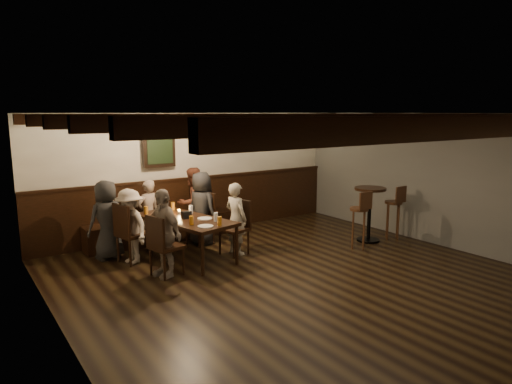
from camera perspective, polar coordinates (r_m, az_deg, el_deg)
room at (r=8.04m, az=-5.25°, el=0.29°), size 7.00×7.00×7.00m
dining_table at (r=7.66m, az=-8.90°, el=-3.63°), size 1.20×1.97×0.69m
chair_left_near at (r=7.70m, az=-15.16°, el=-6.33°), size 0.54×0.54×0.98m
chair_left_far at (r=6.99m, az=-11.20°, el=-7.99°), size 0.51×0.51×0.93m
chair_right_near at (r=8.52m, az=-6.90°, el=-4.57°), size 0.52×0.52×0.95m
chair_right_far at (r=7.87m, az=-2.65°, el=-5.75°), size 0.51×0.51×0.93m
person_bench_left at (r=7.91m, az=-18.12°, el=-3.35°), size 0.72×0.55×1.33m
person_bench_centre at (r=8.50m, az=-13.28°, el=-2.58°), size 0.50×0.38×1.22m
person_bench_right at (r=8.88m, az=-7.94°, el=-1.36°), size 0.76×0.65×1.37m
person_left_near at (r=7.61m, az=-15.46°, el=-4.15°), size 0.61×0.86×1.22m
person_left_far at (r=6.87m, az=-11.51°, el=-5.05°), size 0.48×0.83×1.32m
person_right_near at (r=8.45m, az=-6.80°, el=-2.01°), size 0.56×0.74×1.35m
person_right_far at (r=7.81m, az=-2.51°, el=-3.34°), size 0.39×0.51×1.24m
pint_a at (r=8.03m, az=-13.59°, el=-2.24°), size 0.07×0.07×0.14m
pint_b at (r=8.28m, az=-10.35°, el=-1.75°), size 0.07×0.07×0.14m
pint_c at (r=7.53m, az=-11.19°, el=-2.94°), size 0.07×0.07×0.14m
pint_d at (r=7.96m, az=-8.12°, el=-2.15°), size 0.07×0.07×0.14m
pint_e at (r=7.15m, az=-8.08°, el=-3.54°), size 0.07×0.07×0.14m
pint_f at (r=7.34m, az=-5.04°, el=-3.12°), size 0.07×0.07×0.14m
pint_g at (r=7.06m, az=-4.58°, el=-3.64°), size 0.07×0.07×0.14m
plate_near at (r=7.02m, az=-6.34°, el=-4.27°), size 0.24×0.24×0.01m
plate_far at (r=7.53m, az=-6.42°, el=-3.31°), size 0.24×0.24×0.01m
condiment_caddy at (r=7.59m, az=-8.69°, el=-2.84°), size 0.15×0.10×0.12m
candle at (r=7.94m, az=-9.58°, el=-2.56°), size 0.05×0.05×0.05m
high_top_table at (r=8.81m, az=14.01°, el=-1.73°), size 0.58×0.58×1.03m
bar_stool_left at (r=8.38m, az=12.71°, el=-4.30°), size 0.33×0.34×1.05m
bar_stool_right at (r=9.15m, az=16.75°, el=-3.27°), size 0.33×0.34×1.05m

